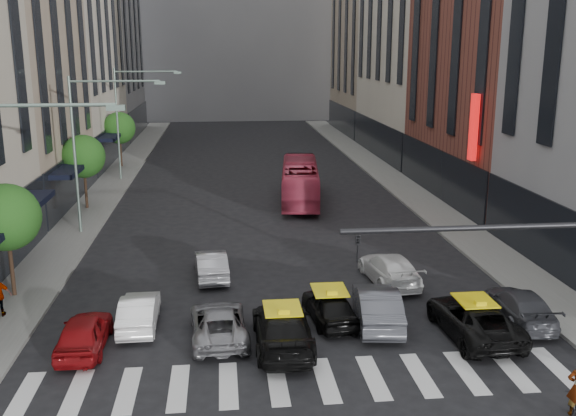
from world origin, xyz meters
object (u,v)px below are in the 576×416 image
object	(u,v)px
streetlamp_mid	(90,134)
taxi_center	(329,306)
car_white_front	(139,311)
bus	(300,182)
motorcycle	(576,411)
streetlamp_far	(129,109)
taxi_left	(283,328)
car_red	(84,333)

from	to	relation	value
streetlamp_mid	taxi_center	bearing A→B (deg)	-50.35
car_white_front	bus	xyz separation A→B (m)	(8.86, 20.41, 0.81)
car_white_front	motorcycle	xyz separation A→B (m)	(13.42, -8.14, -0.25)
streetlamp_far	taxi_left	distance (m)	33.71
streetlamp_mid	taxi_center	xyz separation A→B (m)	(11.53, -13.91, -5.24)
car_white_front	motorcycle	distance (m)	15.70
taxi_center	bus	world-z (taller)	bus
streetlamp_mid	streetlamp_far	size ratio (longest dim) A/B	1.00
streetlamp_far	taxi_center	distance (m)	32.49
car_red	car_white_front	world-z (taller)	car_red
taxi_left	streetlamp_far	bearing A→B (deg)	-72.75
bus	car_white_front	bearing A→B (deg)	73.01
taxi_center	motorcycle	distance (m)	9.82
car_white_front	taxi_center	distance (m)	7.49
taxi_left	taxi_center	bearing A→B (deg)	-134.88
streetlamp_mid	bus	world-z (taller)	streetlamp_mid
bus	streetlamp_far	bearing A→B (deg)	-28.97
streetlamp_far	taxi_center	size ratio (longest dim) A/B	2.33
car_red	streetlamp_far	bearing A→B (deg)	-85.52
taxi_left	motorcycle	xyz separation A→B (m)	(8.01, -5.80, -0.34)
streetlamp_mid	car_white_front	world-z (taller)	streetlamp_mid
car_red	bus	bearing A→B (deg)	-115.18
car_white_front	bus	distance (m)	22.26
streetlamp_mid	taxi_center	size ratio (longest dim) A/B	2.33
bus	motorcycle	distance (m)	28.93
streetlamp_far	motorcycle	size ratio (longest dim) A/B	5.93
streetlamp_mid	streetlamp_far	distance (m)	16.00
streetlamp_mid	motorcycle	distance (m)	28.42
streetlamp_mid	bus	size ratio (longest dim) A/B	0.86
taxi_center	motorcycle	xyz separation A→B (m)	(5.94, -7.82, -0.26)
bus	streetlamp_mid	bearing A→B (deg)	34.30
streetlamp_mid	car_white_front	size ratio (longest dim) A/B	2.30
car_red	motorcycle	size ratio (longest dim) A/B	2.61
taxi_center	bus	size ratio (longest dim) A/B	0.37
car_red	bus	distance (m)	24.66
bus	taxi_center	bearing A→B (deg)	92.67
streetlamp_mid	taxi_center	distance (m)	18.82
taxi_center	car_white_front	bearing A→B (deg)	-9.39
car_white_front	taxi_left	distance (m)	5.90
car_white_front	bus	world-z (taller)	bus
bus	motorcycle	size ratio (longest dim) A/B	6.89
taxi_left	taxi_center	distance (m)	2.90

